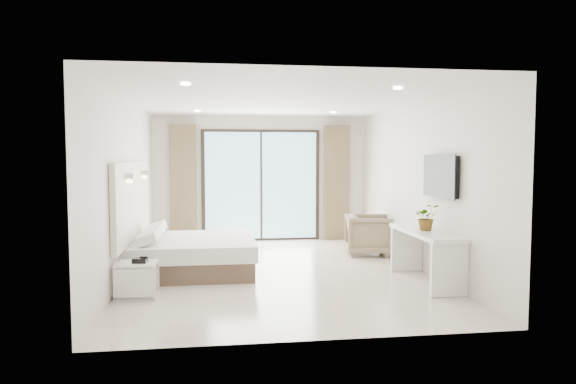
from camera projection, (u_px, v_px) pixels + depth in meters
name	position (u px, v px, depth m)	size (l,w,h in m)	color
ground	(278.00, 272.00, 8.17)	(6.20, 6.20, 0.00)	beige
room_shell	(261.00, 171.00, 8.77)	(4.62, 6.22, 2.72)	silver
bed	(192.00, 254.00, 8.12)	(1.92, 1.83, 0.68)	brown
nightstand	(137.00, 280.00, 6.67)	(0.53, 0.45, 0.46)	white
phone	(140.00, 260.00, 6.63)	(0.18, 0.14, 0.06)	black
console_desk	(426.00, 244.00, 7.40)	(0.53, 1.69, 0.77)	white
plant	(427.00, 220.00, 7.37)	(0.34, 0.38, 0.30)	#33662D
armchair	(369.00, 233.00, 9.56)	(0.80, 0.75, 0.82)	#7E7053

